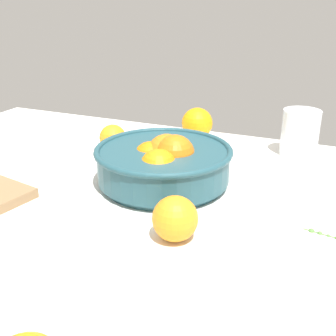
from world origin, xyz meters
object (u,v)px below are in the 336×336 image
at_px(second_glass, 300,136).
at_px(loose_orange_4, 113,138).
at_px(fruit_bowl, 164,163).
at_px(loose_orange_3, 175,219).
at_px(loose_orange_2, 197,123).

distance_m(second_glass, loose_orange_4, 0.45).
height_order(fruit_bowl, loose_orange_3, fruit_bowl).
xyz_separation_m(fruit_bowl, loose_orange_3, (0.10, -0.18, -0.01)).
height_order(fruit_bowl, loose_orange_2, fruit_bowl).
height_order(second_glass, loose_orange_4, second_glass).
bearing_deg(loose_orange_4, second_glass, 19.19).
relative_size(loose_orange_2, loose_orange_3, 1.14).
relative_size(second_glass, loose_orange_2, 1.34).
relative_size(second_glass, loose_orange_4, 1.68).
bearing_deg(second_glass, loose_orange_4, -160.81).
bearing_deg(second_glass, loose_orange_2, 174.23).
bearing_deg(fruit_bowl, loose_orange_4, 145.46).
xyz_separation_m(loose_orange_2, loose_orange_4, (-0.16, -0.18, -0.01)).
relative_size(loose_orange_3, loose_orange_4, 1.10).
bearing_deg(loose_orange_2, loose_orange_4, -132.04).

